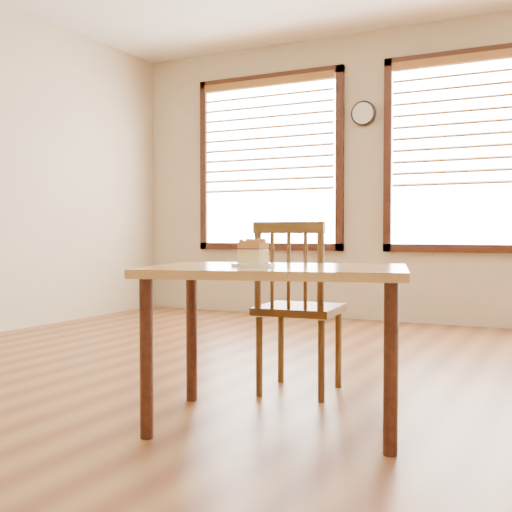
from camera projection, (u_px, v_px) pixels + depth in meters
The scene contains 9 objects.
ground at pixel (262, 439), 2.82m from camera, with size 8.00×8.00×0.00m, color brown.
room_shell at pixel (262, 19), 2.76m from camera, with size 8.00×8.00×8.00m.
window_left at pixel (268, 153), 7.16m from camera, with size 1.76×0.10×1.96m.
window_right at pixel (474, 139), 6.16m from camera, with size 1.76×0.10×1.96m.
wall_clock at pixel (363, 113), 6.63m from camera, with size 0.26×0.05×0.26m.
cafe_table_main at pixel (277, 287), 3.02m from camera, with size 1.36×1.08×0.75m.
cafe_chair_main at pixel (298, 306), 3.61m from camera, with size 0.48×0.48×0.98m.
plate at pixel (253, 265), 3.00m from camera, with size 0.21×0.21×0.02m.
cake_slice at pixel (253, 251), 3.00m from camera, with size 0.13×0.10×0.12m.
Camera 1 is at (1.25, -2.50, 0.90)m, focal length 45.00 mm.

